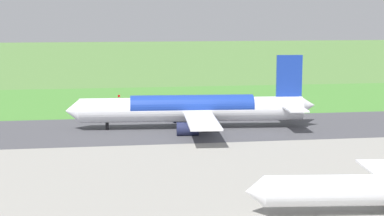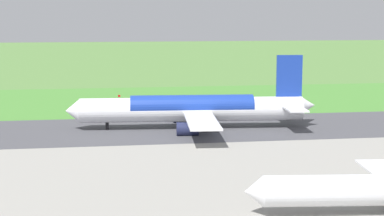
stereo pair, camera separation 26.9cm
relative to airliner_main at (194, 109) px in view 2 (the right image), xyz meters
name	(u,v)px [view 2 (the right image)]	position (x,y,z in m)	size (l,w,h in m)	color
ground_plane	(211,128)	(-3.70, -0.03, -4.35)	(800.00, 800.00, 0.00)	#547F3D
runway_asphalt	(211,128)	(-3.70, -0.03, -4.32)	(600.00, 30.94, 0.06)	#47474C
grass_verge_foreground	(188,104)	(-3.70, -35.14, -4.33)	(600.00, 80.00, 0.04)	#478534
airliner_main	(194,109)	(0.00, 0.00, 0.00)	(54.15, 44.32, 15.88)	white
no_stopping_sign	(119,99)	(14.85, -35.28, -2.61)	(0.60, 0.10, 2.97)	slate
traffic_cone_orange	(102,105)	(19.43, -36.52, -4.08)	(0.40, 0.40, 0.55)	orange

